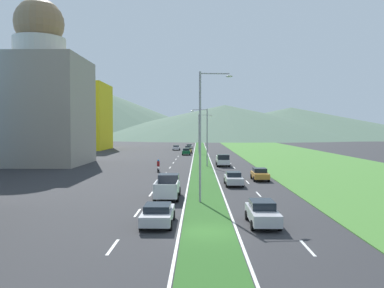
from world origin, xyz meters
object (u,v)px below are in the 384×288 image
(street_lamp_mid, at_px, (205,134))
(street_lamp_far, at_px, (200,131))
(car_3, at_px, (189,146))
(pickup_truck_1, at_px, (168,187))
(car_2, at_px, (188,148))
(car_8, at_px, (158,214))
(pickup_truck_0, at_px, (223,160))
(car_9, at_px, (186,152))
(street_lamp_near, at_px, (203,129))
(car_1, at_px, (234,178))
(car_5, at_px, (260,174))
(motorcycle_rider, at_px, (158,167))
(car_4, at_px, (262,213))
(car_6, at_px, (176,148))
(car_7, at_px, (188,150))

(street_lamp_mid, height_order, street_lamp_far, street_lamp_far)
(car_3, height_order, pickup_truck_1, pickup_truck_1)
(car_2, bearing_deg, car_8, -179.83)
(pickup_truck_0, bearing_deg, car_2, -171.23)
(car_8, bearing_deg, pickup_truck_1, 0.76)
(car_2, xyz_separation_m, car_9, (0.02, -17.12, 0.06))
(street_lamp_near, relative_size, pickup_truck_1, 2.03)
(car_1, xyz_separation_m, pickup_truck_0, (0.18, 22.08, 0.23))
(car_5, relative_size, motorcycle_rider, 2.00)
(car_3, height_order, car_9, car_9)
(car_2, bearing_deg, car_4, -175.27)
(car_5, distance_m, car_8, 24.45)
(car_3, xyz_separation_m, car_9, (-0.03, -28.61, 0.06))
(car_5, xyz_separation_m, car_8, (-10.00, -22.31, -0.02))
(car_8, distance_m, pickup_truck_1, 10.02)
(car_3, xyz_separation_m, car_8, (0.20, -96.43, 0.00))
(pickup_truck_0, xyz_separation_m, pickup_truck_1, (-6.78, -30.16, 0.00))
(street_lamp_far, bearing_deg, pickup_truck_0, -83.35)
(street_lamp_far, relative_size, pickup_truck_0, 1.77)
(car_2, bearing_deg, car_5, -170.70)
(car_3, height_order, car_4, car_4)
(car_2, height_order, car_4, car_4)
(car_5, xyz_separation_m, car_9, (-10.24, 45.50, 0.04))
(street_lamp_far, relative_size, pickup_truck_1, 1.77)
(car_3, bearing_deg, street_lamp_far, -172.71)
(car_4, distance_m, car_8, 6.77)
(street_lamp_near, bearing_deg, car_6, 94.78)
(street_lamp_far, xyz_separation_m, car_7, (-3.14, 4.53, -4.82))
(car_7, relative_size, pickup_truck_1, 0.81)
(street_lamp_mid, relative_size, pickup_truck_1, 1.74)
(street_lamp_far, distance_m, car_5, 49.03)
(car_9, distance_m, pickup_truck_0, 28.48)
(car_6, relative_size, car_7, 1.10)
(street_lamp_mid, bearing_deg, car_3, 93.95)
(car_1, bearing_deg, motorcycle_rider, -143.72)
(car_3, relative_size, car_9, 1.00)
(car_2, relative_size, car_3, 1.10)
(street_lamp_far, relative_size, motorcycle_rider, 4.79)
(street_lamp_near, xyz_separation_m, street_lamp_mid, (0.73, 31.41, -0.81))
(car_7, xyz_separation_m, car_9, (-0.20, -7.33, 0.06))
(car_3, height_order, car_8, car_8)
(car_6, xyz_separation_m, pickup_truck_1, (3.59, -78.43, 0.26))
(street_lamp_near, distance_m, car_3, 88.81)
(car_7, distance_m, pickup_truck_0, 35.60)
(car_1, height_order, motorcycle_rider, motorcycle_rider)
(car_5, bearing_deg, pickup_truck_0, -169.37)
(car_1, relative_size, pickup_truck_1, 0.89)
(car_5, height_order, motorcycle_rider, motorcycle_rider)
(car_5, relative_size, car_6, 0.84)
(car_6, bearing_deg, car_7, -164.51)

